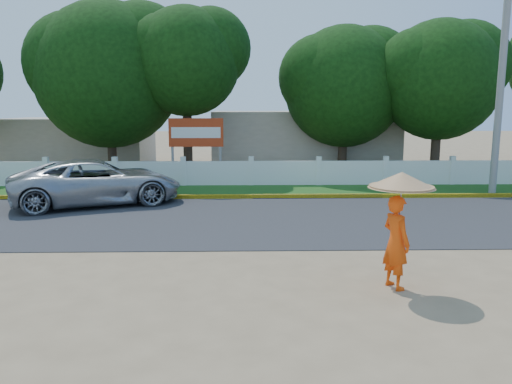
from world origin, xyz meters
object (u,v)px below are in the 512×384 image
billboard (196,136)px  utility_pole (501,87)px  vehicle (97,182)px  monk_with_parasol (399,213)px

billboard → utility_pole: bearing=-16.0°
utility_pole → vehicle: size_ratio=1.43×
vehicle → billboard: billboard is taller
vehicle → monk_with_parasol: 11.88m
utility_pole → billboard: (-12.19, 3.49, -2.07)m
monk_with_parasol → billboard: billboard is taller
monk_with_parasol → billboard: size_ratio=0.77×
monk_with_parasol → billboard: bearing=110.5°
utility_pole → vehicle: bearing=-173.4°
monk_with_parasol → utility_pole: bearing=55.7°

